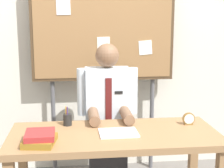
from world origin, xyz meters
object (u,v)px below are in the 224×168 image
bulletin_board (103,31)px  book_stack (40,138)px  open_notebook (118,133)px  pen_holder (67,119)px  desk (114,145)px  desk_clock (189,119)px  person (108,124)px

bulletin_board → book_stack: size_ratio=7.50×
open_notebook → pen_holder: 0.46m
desk → desk_clock: size_ratio=15.81×
open_notebook → pen_holder: size_ratio=1.82×
desk → open_notebook: 0.11m
person → open_notebook: (0.03, -0.56, 0.11)m
pen_holder → bulletin_board: bearing=63.4°
person → open_notebook: bearing=-87.0°
desk → desk_clock: (0.63, 0.14, 0.15)m
desk → desk_clock: 0.66m
person → desk_clock: 0.76m
book_stack → pen_holder: pen_holder is taller
desk → person: 0.54m
pen_holder → book_stack: bearing=-114.9°
open_notebook → pen_holder: bearing=147.4°
bulletin_board → book_stack: (-0.54, -1.12, -0.69)m
desk_clock → pen_holder: (-0.99, 0.09, 0.00)m
desk → person: person is taller
desk → book_stack: 0.59m
person → desk_clock: size_ratio=13.79×
person → desk_clock: (0.63, -0.40, 0.15)m
book_stack → desk: bearing=17.3°
open_notebook → desk_clock: 0.62m
book_stack → pen_holder: size_ratio=1.70×
pen_holder → desk: bearing=-32.5°
open_notebook → person: bearing=93.0°
desk → open_notebook: open_notebook is taller
bulletin_board → open_notebook: (0.03, -0.97, -0.73)m
person → bulletin_board: bulletin_board is taller
book_stack → desk_clock: 1.22m
book_stack → open_notebook: bearing=14.6°
desk → pen_holder: bearing=147.5°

